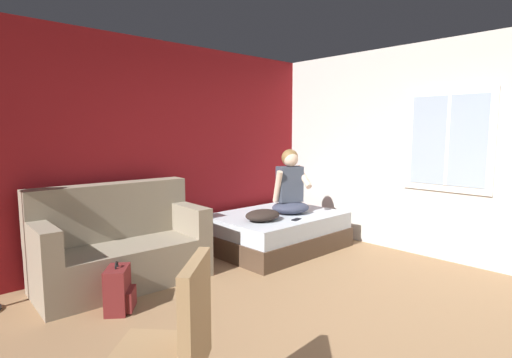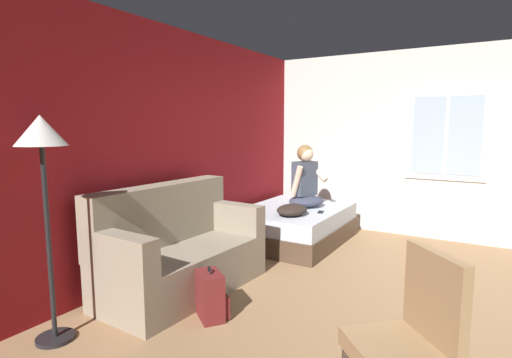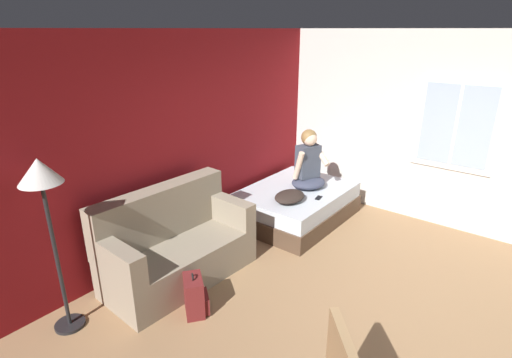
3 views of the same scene
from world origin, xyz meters
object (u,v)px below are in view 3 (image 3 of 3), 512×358
(throw_pillow, at_px, (290,197))
(bed, at_px, (295,204))
(backpack, at_px, (195,296))
(couch, at_px, (175,245))
(floor_lamp, at_px, (43,189))
(person_seated, at_px, (308,165))
(cell_phone, at_px, (319,198))

(throw_pillow, bearing_deg, bed, 21.93)
(backpack, bearing_deg, couch, 63.73)
(backpack, relative_size, throw_pillow, 0.95)
(bed, height_order, couch, couch)
(throw_pillow, xyz_separation_m, floor_lamp, (-2.88, 0.60, 0.88))
(couch, relative_size, backpack, 3.79)
(person_seated, bearing_deg, bed, 151.65)
(bed, height_order, throw_pillow, throw_pillow)
(bed, xyz_separation_m, couch, (-2.10, 0.26, 0.16))
(bed, height_order, floor_lamp, floor_lamp)
(person_seated, relative_size, cell_phone, 6.08)
(backpack, xyz_separation_m, cell_phone, (2.33, -0.05, 0.29))
(cell_phone, bearing_deg, floor_lamp, 63.85)
(person_seated, bearing_deg, cell_phone, -126.93)
(floor_lamp, bearing_deg, cell_phone, -14.83)
(couch, relative_size, cell_phone, 12.05)
(bed, height_order, person_seated, person_seated)
(cell_phone, xyz_separation_m, floor_lamp, (-3.23, 0.85, 0.94))
(bed, xyz_separation_m, throw_pillow, (-0.43, -0.17, 0.31))
(backpack, distance_m, throw_pillow, 2.03)
(bed, relative_size, couch, 1.01)
(throw_pillow, relative_size, cell_phone, 3.33)
(throw_pillow, distance_m, floor_lamp, 3.07)
(bed, relative_size, throw_pillow, 3.64)
(person_seated, relative_size, throw_pillow, 1.82)
(person_seated, distance_m, throw_pillow, 0.67)
(bed, bearing_deg, cell_phone, -101.39)
(couch, distance_m, backpack, 0.74)
(person_seated, height_order, floor_lamp, floor_lamp)
(bed, height_order, backpack, bed)
(person_seated, bearing_deg, couch, 171.28)
(couch, height_order, backpack, couch)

